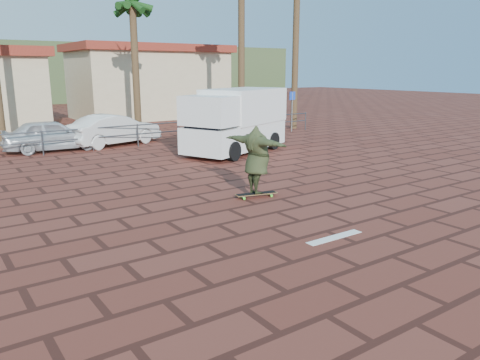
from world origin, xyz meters
name	(u,v)px	position (x,y,z in m)	size (l,w,h in m)	color
ground	(271,228)	(0.00, 0.00, 0.00)	(120.00, 120.00, 0.00)	maroon
paint_stripe	(335,237)	(0.70, -1.20, 0.00)	(1.40, 0.22, 0.01)	white
guardrail	(93,135)	(0.00, 12.00, 0.68)	(24.06, 0.06, 1.00)	#47494F
palm_center	(132,6)	(3.50, 15.50, 6.36)	(2.40, 2.40, 7.75)	brown
building_east	(149,81)	(8.00, 24.00, 2.54)	(10.60, 6.60, 5.00)	beige
longboard	(256,194)	(1.23, 2.18, 0.09)	(1.17, 0.53, 0.11)	olive
skateboarder	(257,160)	(1.23, 2.18, 1.02)	(2.22, 0.61, 1.81)	#31381E
campervan	(236,119)	(4.76, 8.32, 1.35)	(5.36, 3.83, 2.57)	white
car_silver	(52,135)	(-1.39, 13.00, 0.66)	(1.56, 3.88, 1.32)	silver
car_white	(114,130)	(1.30, 13.00, 0.70)	(1.47, 4.22, 1.39)	silver
street_sign	(292,104)	(10.98, 12.00, 1.51)	(0.44, 0.10, 2.17)	gray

